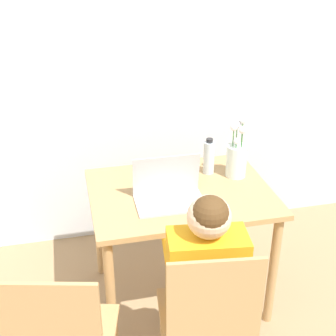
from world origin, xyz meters
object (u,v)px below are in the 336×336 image
Objects in this scene: chair_occupied at (207,323)px; flower_vase at (237,157)px; person_seated at (205,270)px; laptop at (169,191)px; water_bottle at (209,157)px.

flower_vase is (0.40, 0.79, 0.39)m from chair_occupied.
flower_vase reaches higher than chair_occupied.
person_seated is 3.01× the size of flower_vase.
laptop reaches higher than water_bottle.
flower_vase is at bearing 23.16° from laptop.
laptop is (-0.05, 0.50, 0.12)m from person_seated.
laptop is 1.02× the size of flower_vase.
person_seated is (0.01, 0.12, 0.20)m from chair_occupied.
laptop is at bearing -157.73° from flower_vase.
person_seated is at bearing -119.84° from flower_vase.
laptop is at bearing -77.41° from person_seated.
chair_occupied is 0.97m from water_bottle.
water_bottle is (0.29, 0.24, 0.05)m from laptop.
person_seated reaches higher than water_bottle.
person_seated is 0.80m from flower_vase.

